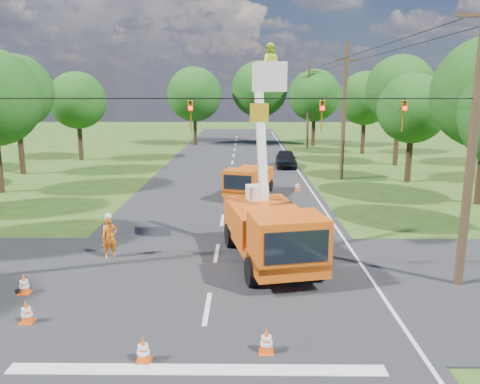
{
  "coord_description": "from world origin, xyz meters",
  "views": [
    {
      "loc": [
        1.13,
        -13.15,
        6.52
      ],
      "look_at": [
        0.95,
        5.04,
        2.6
      ],
      "focal_mm": 35.0,
      "sensor_mm": 36.0,
      "label": 1
    }
  ],
  "objects_px": {
    "traffic_cone_3": "(269,212)",
    "tree_right_d": "(400,90)",
    "ground_worker": "(110,237)",
    "bucket_truck": "(271,221)",
    "traffic_cone_0": "(143,349)",
    "second_truck": "(249,180)",
    "distant_car": "(286,159)",
    "tree_left_e": "(15,92)",
    "traffic_cone_1": "(266,341)",
    "tree_far_a": "(194,94)",
    "pole_right_far": "(308,104)",
    "tree_far_c": "(315,95)",
    "traffic_cone_7": "(298,186)",
    "pole_right_near": "(473,136)",
    "tree_right_e": "(365,98)",
    "tree_left_f": "(77,100)",
    "pole_right_mid": "(344,111)",
    "traffic_cone_2": "(253,222)",
    "traffic_cone_8": "(27,312)",
    "traffic_cone_4": "(24,284)",
    "tree_right_c": "(413,109)",
    "tree_far_b": "(259,89)"
  },
  "relations": [
    {
      "from": "traffic_cone_3",
      "to": "tree_right_d",
      "type": "height_order",
      "value": "tree_right_d"
    },
    {
      "from": "traffic_cone_3",
      "to": "ground_worker",
      "type": "bearing_deg",
      "value": -138.48
    },
    {
      "from": "bucket_truck",
      "to": "traffic_cone_0",
      "type": "xyz_separation_m",
      "value": [
        -3.47,
        -6.8,
        -1.36
      ]
    },
    {
      "from": "second_truck",
      "to": "traffic_cone_3",
      "type": "relative_size",
      "value": 7.91
    },
    {
      "from": "distant_car",
      "to": "tree_left_e",
      "type": "distance_m",
      "value": 22.62
    },
    {
      "from": "traffic_cone_1",
      "to": "tree_far_a",
      "type": "height_order",
      "value": "tree_far_a"
    },
    {
      "from": "pole_right_far",
      "to": "tree_far_c",
      "type": "height_order",
      "value": "pole_right_far"
    },
    {
      "from": "traffic_cone_7",
      "to": "pole_right_far",
      "type": "bearing_deg",
      "value": 81.16
    },
    {
      "from": "second_truck",
      "to": "distant_car",
      "type": "bearing_deg",
      "value": 90.24
    },
    {
      "from": "pole_right_near",
      "to": "tree_right_e",
      "type": "distance_m",
      "value": 35.41
    },
    {
      "from": "tree_left_f",
      "to": "tree_far_a",
      "type": "xyz_separation_m",
      "value": [
        9.8,
        13.0,
        0.5
      ]
    },
    {
      "from": "tree_far_a",
      "to": "pole_right_far",
      "type": "bearing_deg",
      "value": -12.53
    },
    {
      "from": "pole_right_mid",
      "to": "tree_far_c",
      "type": "bearing_deg",
      "value": 87.4
    },
    {
      "from": "second_truck",
      "to": "traffic_cone_1",
      "type": "distance_m",
      "value": 18.2
    },
    {
      "from": "traffic_cone_2",
      "to": "pole_right_mid",
      "type": "xyz_separation_m",
      "value": [
        6.96,
        13.49,
        4.75
      ]
    },
    {
      "from": "traffic_cone_8",
      "to": "tree_right_e",
      "type": "distance_m",
      "value": 42.7
    },
    {
      "from": "traffic_cone_1",
      "to": "traffic_cone_4",
      "type": "xyz_separation_m",
      "value": [
        -7.77,
        3.47,
        0.0
      ]
    },
    {
      "from": "tree_right_d",
      "to": "tree_right_e",
      "type": "bearing_deg",
      "value": 97.13
    },
    {
      "from": "traffic_cone_1",
      "to": "tree_far_c",
      "type": "relative_size",
      "value": 0.08
    },
    {
      "from": "traffic_cone_3",
      "to": "tree_right_c",
      "type": "relative_size",
      "value": 0.09
    },
    {
      "from": "traffic_cone_2",
      "to": "tree_far_c",
      "type": "bearing_deg",
      "value": 77.36
    },
    {
      "from": "ground_worker",
      "to": "traffic_cone_2",
      "type": "xyz_separation_m",
      "value": [
        5.76,
        3.96,
        -0.49
      ]
    },
    {
      "from": "bucket_truck",
      "to": "traffic_cone_0",
      "type": "distance_m",
      "value": 7.75
    },
    {
      "from": "tree_far_a",
      "to": "tree_far_c",
      "type": "bearing_deg",
      "value": -3.95
    },
    {
      "from": "ground_worker",
      "to": "tree_left_f",
      "type": "relative_size",
      "value": 0.2
    },
    {
      "from": "traffic_cone_2",
      "to": "tree_far_b",
      "type": "height_order",
      "value": "tree_far_b"
    },
    {
      "from": "tree_left_e",
      "to": "second_truck",
      "type": "bearing_deg",
      "value": -24.3
    },
    {
      "from": "traffic_cone_2",
      "to": "tree_right_e",
      "type": "distance_m",
      "value": 31.5
    },
    {
      "from": "traffic_cone_8",
      "to": "tree_left_e",
      "type": "relative_size",
      "value": 0.08
    },
    {
      "from": "pole_right_mid",
      "to": "distant_car",
      "type": "bearing_deg",
      "value": 123.67
    },
    {
      "from": "tree_left_e",
      "to": "tree_far_c",
      "type": "distance_m",
      "value": 33.04
    },
    {
      "from": "traffic_cone_7",
      "to": "pole_right_near",
      "type": "relative_size",
      "value": 0.07
    },
    {
      "from": "pole_right_far",
      "to": "tree_far_b",
      "type": "bearing_deg",
      "value": 137.73
    },
    {
      "from": "tree_left_f",
      "to": "tree_right_c",
      "type": "relative_size",
      "value": 1.07
    },
    {
      "from": "tree_right_d",
      "to": "bucket_truck",
      "type": "bearing_deg",
      "value": -116.83
    },
    {
      "from": "distant_car",
      "to": "tree_right_c",
      "type": "xyz_separation_m",
      "value": [
        8.41,
        -6.57,
        4.57
      ]
    },
    {
      "from": "traffic_cone_0",
      "to": "ground_worker",
      "type": "bearing_deg",
      "value": 111.35
    },
    {
      "from": "tree_right_c",
      "to": "tree_far_b",
      "type": "distance_m",
      "value": 27.97
    },
    {
      "from": "ground_worker",
      "to": "tree_far_b",
      "type": "xyz_separation_m",
      "value": [
        7.23,
        42.45,
        5.96
      ]
    },
    {
      "from": "tree_far_c",
      "to": "tree_far_b",
      "type": "bearing_deg",
      "value": 155.22
    },
    {
      "from": "second_truck",
      "to": "traffic_cone_4",
      "type": "bearing_deg",
      "value": -100.65
    },
    {
      "from": "traffic_cone_7",
      "to": "traffic_cone_0",
      "type": "bearing_deg",
      "value": -106.53
    },
    {
      "from": "traffic_cone_2",
      "to": "traffic_cone_3",
      "type": "bearing_deg",
      "value": 65.65
    },
    {
      "from": "pole_right_near",
      "to": "pole_right_mid",
      "type": "xyz_separation_m",
      "value": [
        0.0,
        20.0,
        0.0
      ]
    },
    {
      "from": "tree_right_d",
      "to": "tree_far_a",
      "type": "height_order",
      "value": "tree_right_d"
    },
    {
      "from": "second_truck",
      "to": "tree_far_b",
      "type": "height_order",
      "value": "tree_far_b"
    },
    {
      "from": "bucket_truck",
      "to": "pole_right_mid",
      "type": "height_order",
      "value": "pole_right_mid"
    },
    {
      "from": "traffic_cone_0",
      "to": "tree_far_a",
      "type": "height_order",
      "value": "tree_far_a"
    },
    {
      "from": "distant_car",
      "to": "tree_far_c",
      "type": "relative_size",
      "value": 0.48
    },
    {
      "from": "second_truck",
      "to": "tree_right_d",
      "type": "distance_m",
      "value": 19.65
    }
  ]
}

